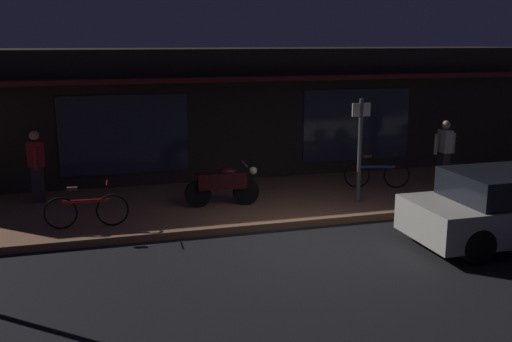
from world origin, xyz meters
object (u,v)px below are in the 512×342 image
(motorcycle, at_px, (224,184))
(parked_car_near, at_px, (512,207))
(bicycle_parked, at_px, (377,174))
(person_bystander, at_px, (444,151))
(person_photographer, at_px, (36,165))
(sign_post, at_px, (360,144))
(bicycle_extra, at_px, (86,210))

(motorcycle, bearing_deg, parked_car_near, -36.30)
(bicycle_parked, height_order, person_bystander, person_bystander)
(bicycle_parked, distance_m, person_photographer, 8.23)
(parked_car_near, bearing_deg, bicycle_parked, 100.32)
(person_photographer, bearing_deg, motorcycle, -19.86)
(person_bystander, distance_m, sign_post, 3.07)
(person_photographer, bearing_deg, bicycle_extra, -65.16)
(motorcycle, bearing_deg, bicycle_parked, 7.17)
(bicycle_parked, relative_size, bicycle_extra, 0.96)
(parked_car_near, bearing_deg, sign_post, 120.98)
(motorcycle, height_order, person_bystander, person_bystander)
(motorcycle, distance_m, bicycle_extra, 3.11)
(motorcycle, distance_m, person_bystander, 5.95)
(person_bystander, bearing_deg, motorcycle, -176.29)
(person_photographer, bearing_deg, parked_car_near, -29.44)
(person_photographer, bearing_deg, sign_post, -16.09)
(bicycle_extra, xyz_separation_m, person_bystander, (8.93, 1.21, 0.52))
(bicycle_parked, xyz_separation_m, sign_post, (-1.04, -1.10, 1.00))
(person_bystander, bearing_deg, sign_post, -161.32)
(bicycle_extra, bearing_deg, person_bystander, 7.69)
(motorcycle, distance_m, person_photographer, 4.33)
(motorcycle, height_order, sign_post, sign_post)
(bicycle_parked, distance_m, parked_car_near, 4.14)
(motorcycle, xyz_separation_m, person_photographer, (-4.06, 1.47, 0.38))
(motorcycle, bearing_deg, bicycle_extra, -164.69)
(person_photographer, distance_m, sign_post, 7.42)
(bicycle_parked, height_order, parked_car_near, parked_car_near)
(motorcycle, height_order, parked_car_near, parked_car_near)
(bicycle_extra, distance_m, sign_post, 6.14)
(bicycle_extra, bearing_deg, bicycle_parked, 10.67)
(person_photographer, relative_size, sign_post, 0.70)
(person_bystander, bearing_deg, person_photographer, 173.82)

